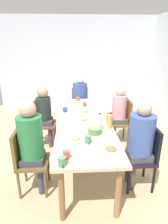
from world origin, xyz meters
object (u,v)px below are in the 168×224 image
Objects in this scene: chair_1 at (27,158)px; chair_4 at (123,119)px; bowl_0 at (95,130)px; cup_1 at (88,139)px; plate_2 at (73,103)px; chair_2 at (41,121)px; cup_0 at (66,155)px; person_3 at (80,97)px; plate_3 at (111,150)px; person_1 at (31,140)px; cup_5 at (62,162)px; plate_0 at (76,139)px; cup_3 at (85,104)px; plate_4 at (85,112)px; cup_2 at (78,99)px; chair_3 at (80,104)px; dining_table at (84,125)px; bottle_1 at (100,122)px; plate_1 at (84,119)px; bottle_2 at (110,121)px; person_0 at (140,138)px; person_2 at (45,112)px; person_4 at (119,110)px; bottle_0 at (107,119)px; chair_0 at (145,154)px.

chair_1 and chair_4 have the same top height.
bowl_0 is 0.29m from cup_1.
plate_2 is 2.15× the size of cup_1.
chair_2 reaches higher than cup_0.
person_3 is 4.86× the size of plate_3.
person_1 is 11.11× the size of cup_5.
person_3 is 2.15m from plate_0.
plate_4 is at bearing -2.49° from cup_3.
plate_2 is at bearing 177.43° from cup_0.
plate_0 is 1.76× the size of cup_5.
cup_2 is (-1.55, -0.18, -0.01)m from bowl_0.
cup_1 is at bearing 0.18° from chair_3.
dining_table is at bearing 52.22° from chair_2.
chair_2 and chair_4 have the same top height.
cup_2 is (-1.73, 0.08, 0.02)m from plate_0.
bottle_1 is at bearing 31.99° from dining_table.
bottle_2 is at bearing 48.57° from plate_1.
person_3 is at bearing -161.72° from person_0.
plate_0 is at bearing -56.22° from bowl_0.
dining_table is at bearing -179.39° from cup_1.
plate_1 is at bearing 165.83° from cup_5.
plate_1 is at bearing 166.79° from plate_0.
dining_table is 1.07m from cup_0.
person_1 is at bearing -19.29° from plate_2.
person_0 is 0.95m from plate_1.
person_2 is at bearing -130.46° from bottle_2.
bottle_1 is at bearing -28.04° from person_4.
bottle_2 is (0.66, 0.32, 0.10)m from plate_4.
bottle_2 is (0.31, 0.36, 0.10)m from plate_1.
plate_1 is at bearing -150.48° from bottle_1.
cup_1 is 1.44m from cup_3.
bottle_0 is (-0.47, -0.36, 0.09)m from person_0.
cup_1 is 0.66m from bottle_0.
person_3 is at bearing -142.19° from person_4.
plate_0 is 0.49m from plate_3.
dining_table is 0.95m from plate_2.
bottle_0 is at bearing 56.43° from chair_2.
chair_3 is 0.74m from plate_2.
person_3 is at bearing -138.74° from chair_4.
plate_4 is (-0.99, 0.75, -0.00)m from person_1.
chair_3 is at bearing -144.77° from person_4.
bowl_0 is (-0.18, 0.27, 0.04)m from plate_0.
cup_1 reaches higher than cup_3.
dining_table is 0.09m from plate_1.
cup_2 reaches higher than dining_table.
chair_0 is 4.84× the size of bowl_0.
chair_4 is at bearing 80.99° from cup_3.
cup_1 is (0.09, -0.70, 0.05)m from person_0.
person_2 is 1.31× the size of chair_3.
chair_0 reaches higher than dining_table.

